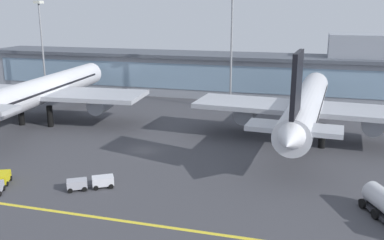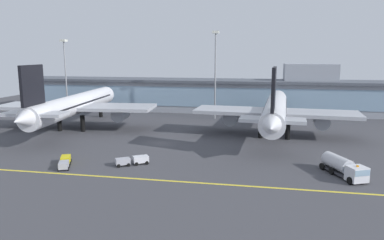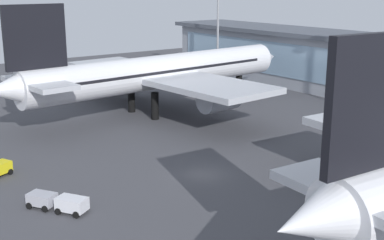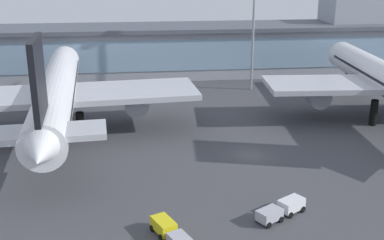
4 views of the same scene
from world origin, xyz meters
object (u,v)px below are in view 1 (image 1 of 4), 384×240
object	(u,v)px
airliner_near_right	(306,106)
baggage_tug_near	(91,182)
apron_light_mast_centre	(41,34)
apron_light_mast_west	(232,33)
airliner_near_left	(42,91)

from	to	relation	value
airliner_near_right	baggage_tug_near	size ratio (longest dim) A/B	8.87
apron_light_mast_centre	baggage_tug_near	bearing A→B (deg)	-51.31
baggage_tug_near	airliner_near_right	bearing A→B (deg)	16.64
airliner_near_right	apron_light_mast_west	size ratio (longest dim) A/B	1.96
apron_light_mast_west	airliner_near_right	bearing A→B (deg)	-50.37
airliner_near_left	apron_light_mast_west	xyz separation A→B (m)	(32.75, 20.81, 10.23)
apron_light_mast_west	airliner_near_left	bearing A→B (deg)	-147.56
airliner_near_right	apron_light_mast_west	distance (m)	27.73
airliner_near_left	airliner_near_right	size ratio (longest dim) A/B	1.07
apron_light_mast_centre	airliner_near_right	bearing A→B (deg)	-19.90
airliner_near_left	airliner_near_right	distance (m)	49.18
airliner_near_left	apron_light_mast_centre	distance (m)	31.06
airliner_near_left	apron_light_mast_centre	xyz separation A→B (m)	(-16.41, 24.72, 9.19)
airliner_near_left	airliner_near_right	bearing A→B (deg)	-93.33
airliner_near_left	baggage_tug_near	xyz separation A→B (m)	(24.56, -26.43, -5.28)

